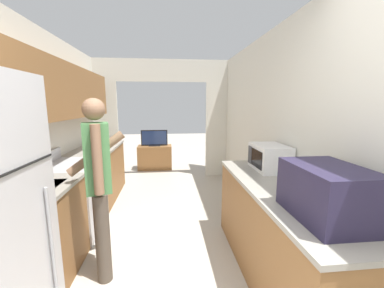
# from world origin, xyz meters

# --- Properties ---
(wall_left) EXTENTS (0.38, 6.83, 2.50)m
(wall_left) POSITION_xyz_m (-1.34, 1.99, 1.45)
(wall_left) COLOR silver
(wall_left) RESTS_ON ground_plane
(wall_right) EXTENTS (0.06, 6.83, 2.50)m
(wall_right) POSITION_xyz_m (1.41, 1.61, 1.25)
(wall_right) COLOR silver
(wall_right) RESTS_ON ground_plane
(wall_far_with_doorway) EXTENTS (3.17, 0.06, 2.50)m
(wall_far_with_doorway) POSITION_xyz_m (0.00, 4.46, 1.46)
(wall_far_with_doorway) COLOR silver
(wall_far_with_doorway) RESTS_ON ground_plane
(counter_left) EXTENTS (0.62, 3.12, 0.88)m
(counter_left) POSITION_xyz_m (-1.08, 2.65, 0.44)
(counter_left) COLOR brown
(counter_left) RESTS_ON ground_plane
(counter_right) EXTENTS (0.62, 1.96, 0.88)m
(counter_right) POSITION_xyz_m (1.08, 1.26, 0.44)
(counter_right) COLOR brown
(counter_right) RESTS_ON ground_plane
(range_oven) EXTENTS (0.66, 0.78, 1.02)m
(range_oven) POSITION_xyz_m (-1.08, 2.29, 0.45)
(range_oven) COLOR #B7B7BC
(range_oven) RESTS_ON ground_plane
(person) EXTENTS (0.53, 0.44, 1.65)m
(person) POSITION_xyz_m (-0.52, 1.48, 0.88)
(person) COLOR #4C4238
(person) RESTS_ON ground_plane
(suitcase) EXTENTS (0.39, 0.58, 0.34)m
(suitcase) POSITION_xyz_m (1.08, 0.71, 1.05)
(suitcase) COLOR #231E38
(suitcase) RESTS_ON counter_right
(microwave) EXTENTS (0.33, 0.47, 0.27)m
(microwave) POSITION_xyz_m (1.20, 1.81, 1.02)
(microwave) COLOR white
(microwave) RESTS_ON counter_right
(tv_cabinet) EXTENTS (0.82, 0.42, 0.58)m
(tv_cabinet) POSITION_xyz_m (-0.23, 5.15, 0.29)
(tv_cabinet) COLOR brown
(tv_cabinet) RESTS_ON ground_plane
(television) EXTENTS (0.63, 0.16, 0.39)m
(television) POSITION_xyz_m (-0.23, 5.11, 0.77)
(television) COLOR black
(television) RESTS_ON tv_cabinet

